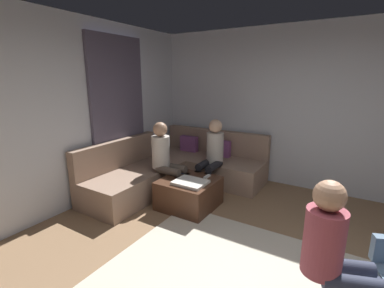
{
  "coord_description": "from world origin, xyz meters",
  "views": [
    {
      "loc": [
        0.49,
        -1.84,
        1.87
      ],
      "look_at": [
        -1.63,
        1.63,
        0.85
      ],
      "focal_mm": 25.23,
      "sensor_mm": 36.0,
      "label": 1
    }
  ],
  "objects_px": {
    "game_remote": "(207,176)",
    "person_on_couch_side": "(166,157)",
    "person_on_armchair": "(336,252)",
    "person_on_couch_back": "(212,153)",
    "sectional_couch": "(178,169)",
    "ottoman": "(189,193)",
    "coffee_mug": "(183,170)"
  },
  "relations": [
    {
      "from": "person_on_armchair",
      "to": "ottoman",
      "type": "bearing_deg",
      "value": -139.41
    },
    {
      "from": "ottoman",
      "to": "person_on_armchair",
      "type": "distance_m",
      "value": 2.29
    },
    {
      "from": "ottoman",
      "to": "person_on_couch_side",
      "type": "height_order",
      "value": "person_on_couch_side"
    },
    {
      "from": "game_remote",
      "to": "person_on_couch_back",
      "type": "bearing_deg",
      "value": 108.65
    },
    {
      "from": "ottoman",
      "to": "game_remote",
      "type": "xyz_separation_m",
      "value": [
        0.18,
        0.22,
        0.22
      ]
    },
    {
      "from": "sectional_couch",
      "to": "person_on_armchair",
      "type": "height_order",
      "value": "person_on_armchair"
    },
    {
      "from": "ottoman",
      "to": "person_on_couch_side",
      "type": "relative_size",
      "value": 0.63
    },
    {
      "from": "sectional_couch",
      "to": "person_on_couch_back",
      "type": "xyz_separation_m",
      "value": [
        0.65,
        0.06,
        0.38
      ]
    },
    {
      "from": "game_remote",
      "to": "person_on_armchair",
      "type": "xyz_separation_m",
      "value": [
        1.77,
        -1.33,
        0.21
      ]
    },
    {
      "from": "person_on_couch_back",
      "to": "person_on_armchair",
      "type": "bearing_deg",
      "value": 137.17
    },
    {
      "from": "person_on_couch_back",
      "to": "ottoman",
      "type": "bearing_deg",
      "value": 87.76
    },
    {
      "from": "game_remote",
      "to": "person_on_couch_side",
      "type": "bearing_deg",
      "value": -169.18
    },
    {
      "from": "ottoman",
      "to": "person_on_couch_back",
      "type": "xyz_separation_m",
      "value": [
        0.03,
        0.68,
        0.45
      ]
    },
    {
      "from": "sectional_couch",
      "to": "game_remote",
      "type": "height_order",
      "value": "sectional_couch"
    },
    {
      "from": "coffee_mug",
      "to": "game_remote",
      "type": "bearing_deg",
      "value": 5.71
    },
    {
      "from": "ottoman",
      "to": "person_on_armchair",
      "type": "xyz_separation_m",
      "value": [
        1.95,
        -1.11,
        0.43
      ]
    },
    {
      "from": "ottoman",
      "to": "person_on_armchair",
      "type": "bearing_deg",
      "value": -29.63
    },
    {
      "from": "game_remote",
      "to": "person_on_couch_side",
      "type": "xyz_separation_m",
      "value": [
        -0.66,
        -0.13,
        0.23
      ]
    },
    {
      "from": "ottoman",
      "to": "game_remote",
      "type": "distance_m",
      "value": 0.36
    },
    {
      "from": "coffee_mug",
      "to": "person_on_couch_side",
      "type": "height_order",
      "value": "person_on_couch_side"
    },
    {
      "from": "game_remote",
      "to": "person_on_couch_back",
      "type": "xyz_separation_m",
      "value": [
        -0.15,
        0.46,
        0.23
      ]
    },
    {
      "from": "person_on_couch_back",
      "to": "person_on_armchair",
      "type": "distance_m",
      "value": 2.63
    },
    {
      "from": "coffee_mug",
      "to": "person_on_couch_side",
      "type": "xyz_separation_m",
      "value": [
        -0.26,
        -0.09,
        0.19
      ]
    },
    {
      "from": "game_remote",
      "to": "person_on_couch_side",
      "type": "height_order",
      "value": "person_on_couch_side"
    },
    {
      "from": "ottoman",
      "to": "coffee_mug",
      "type": "height_order",
      "value": "coffee_mug"
    },
    {
      "from": "person_on_couch_side",
      "to": "person_on_couch_back",
      "type": "bearing_deg",
      "value": 139.02
    },
    {
      "from": "person_on_armchair",
      "to": "game_remote",
      "type": "bearing_deg",
      "value": -146.67
    },
    {
      "from": "game_remote",
      "to": "person_on_armchair",
      "type": "relative_size",
      "value": 0.13
    },
    {
      "from": "game_remote",
      "to": "person_on_armchair",
      "type": "distance_m",
      "value": 2.23
    },
    {
      "from": "game_remote",
      "to": "person_on_couch_back",
      "type": "height_order",
      "value": "person_on_couch_back"
    },
    {
      "from": "sectional_couch",
      "to": "person_on_couch_back",
      "type": "distance_m",
      "value": 0.76
    },
    {
      "from": "person_on_couch_side",
      "to": "person_on_armchair",
      "type": "xyz_separation_m",
      "value": [
        2.43,
        -1.2,
        -0.01
      ]
    }
  ]
}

